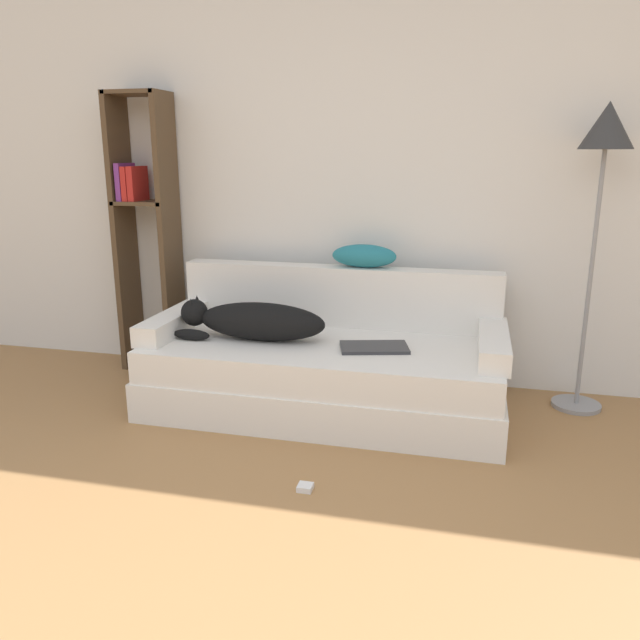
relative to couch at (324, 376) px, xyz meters
The scene contains 11 objects.
wall_back 1.32m from the couch, 86.93° to the left, with size 8.04×0.06×2.70m.
couch is the anchor object (origin of this frame).
couch_backrest 0.53m from the couch, 90.00° to the left, with size 1.90×0.15×0.35m.
couch_arm_left 0.93m from the couch, behind, with size 0.15×0.70×0.11m.
couch_arm_right 0.93m from the couch, ahead, with size 0.15×0.70×0.11m.
dog 0.50m from the couch, behind, with size 0.84×0.24×0.22m.
laptop 0.36m from the couch, 11.57° to the right, with size 0.40×0.30×0.02m.
throw_pillow 0.75m from the couch, 69.70° to the left, with size 0.38×0.16×0.13m.
bookshelf 1.57m from the couch, 161.02° to the left, with size 0.36×0.26×1.76m.
floor_lamp 1.85m from the couch, 14.83° to the left, with size 0.27×0.27×1.65m.
power_adapter 0.91m from the couch, 81.69° to the right, with size 0.06×0.06×0.02m.
Camera 1 is at (0.73, -1.00, 1.39)m, focal length 35.00 mm.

